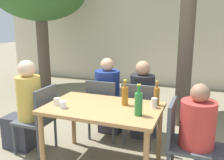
# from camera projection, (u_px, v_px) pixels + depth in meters

# --- Properties ---
(cafe_building_wall) EXTENTS (10.00, 0.08, 2.80)m
(cafe_building_wall) POSITION_uv_depth(u_px,v_px,m) (165.00, 34.00, 6.66)
(cafe_building_wall) COLOR beige
(cafe_building_wall) RESTS_ON ground_plane
(dining_table_front) EXTENTS (1.33, 0.85, 0.75)m
(dining_table_front) POSITION_uv_depth(u_px,v_px,m) (103.00, 114.00, 2.91)
(dining_table_front) COLOR #B27F4C
(dining_table_front) RESTS_ON ground_plane
(patio_chair_0) EXTENTS (0.44, 0.44, 0.90)m
(patio_chair_0) POSITION_uv_depth(u_px,v_px,m) (40.00, 116.00, 3.25)
(patio_chair_0) COLOR #474C51
(patio_chair_0) RESTS_ON ground_plane
(patio_chair_1) EXTENTS (0.44, 0.44, 0.90)m
(patio_chair_1) POSITION_uv_depth(u_px,v_px,m) (181.00, 138.00, 2.63)
(patio_chair_1) COLOR #474C51
(patio_chair_1) RESTS_ON ground_plane
(patio_chair_2) EXTENTS (0.44, 0.44, 0.90)m
(patio_chair_2) POSITION_uv_depth(u_px,v_px,m) (104.00, 106.00, 3.63)
(patio_chair_2) COLOR #474C51
(patio_chair_2) RESTS_ON ground_plane
(patio_chair_3) EXTENTS (0.44, 0.44, 0.90)m
(patio_chair_3) POSITION_uv_depth(u_px,v_px,m) (139.00, 110.00, 3.45)
(patio_chair_3) COLOR #474C51
(patio_chair_3) RESTS_ON ground_plane
(person_seated_0) EXTENTS (0.56, 0.31, 1.24)m
(person_seated_0) POSITION_uv_depth(u_px,v_px,m) (25.00, 110.00, 3.32)
(person_seated_0) COLOR #383842
(person_seated_0) RESTS_ON ground_plane
(person_seated_1) EXTENTS (0.58, 0.36, 1.11)m
(person_seated_1) POSITION_uv_depth(u_px,v_px,m) (205.00, 143.00, 2.55)
(person_seated_1) COLOR #383842
(person_seated_1) RESTS_ON ground_plane
(person_seated_2) EXTENTS (0.37, 0.58, 1.19)m
(person_seated_2) POSITION_uv_depth(u_px,v_px,m) (109.00, 100.00, 3.84)
(person_seated_2) COLOR #383842
(person_seated_2) RESTS_ON ground_plane
(person_seated_3) EXTENTS (0.34, 0.57, 1.18)m
(person_seated_3) POSITION_uv_depth(u_px,v_px,m) (143.00, 104.00, 3.66)
(person_seated_3) COLOR #383842
(person_seated_3) RESTS_ON ground_plane
(amber_bottle_0) EXTENTS (0.08, 0.08, 0.30)m
(amber_bottle_0) POSITION_uv_depth(u_px,v_px,m) (125.00, 95.00, 2.92)
(amber_bottle_0) COLOR #9E661E
(amber_bottle_0) RESTS_ON dining_table_front
(amber_bottle_1) EXTENTS (0.07, 0.07, 0.29)m
(amber_bottle_1) POSITION_uv_depth(u_px,v_px,m) (157.00, 96.00, 2.91)
(amber_bottle_1) COLOR #9E661E
(amber_bottle_1) RESTS_ON dining_table_front
(green_bottle_2) EXTENTS (0.08, 0.08, 0.34)m
(green_bottle_2) POSITION_uv_depth(u_px,v_px,m) (139.00, 103.00, 2.59)
(green_bottle_2) COLOR #287A38
(green_bottle_2) RESTS_ON dining_table_front
(drinking_glass_0) EXTENTS (0.08, 0.08, 0.08)m
(drinking_glass_0) POSITION_uv_depth(u_px,v_px,m) (63.00, 105.00, 2.83)
(drinking_glass_0) COLOR white
(drinking_glass_0) RESTS_ON dining_table_front
(drinking_glass_1) EXTENTS (0.08, 0.08, 0.08)m
(drinking_glass_1) POSITION_uv_depth(u_px,v_px,m) (57.00, 102.00, 2.93)
(drinking_glass_1) COLOR silver
(drinking_glass_1) RESTS_ON dining_table_front
(drinking_glass_2) EXTENTS (0.07, 0.07, 0.11)m
(drinking_glass_2) POSITION_uv_depth(u_px,v_px,m) (154.00, 103.00, 2.84)
(drinking_glass_2) COLOR silver
(drinking_glass_2) RESTS_ON dining_table_front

